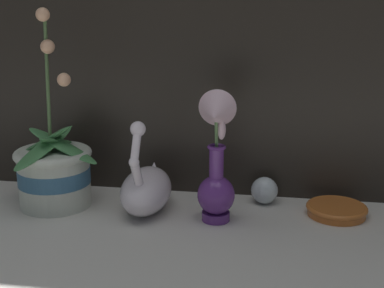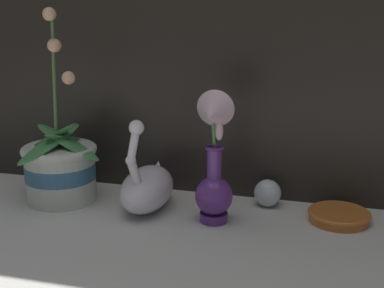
{
  "view_description": "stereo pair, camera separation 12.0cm",
  "coord_description": "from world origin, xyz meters",
  "views": [
    {
      "loc": [
        0.2,
        -1.01,
        0.48
      ],
      "look_at": [
        0.01,
        0.13,
        0.16
      ],
      "focal_mm": 50.0,
      "sensor_mm": 36.0,
      "label": 1
    },
    {
      "loc": [
        0.31,
        -0.98,
        0.48
      ],
      "look_at": [
        0.01,
        0.13,
        0.16
      ],
      "focal_mm": 50.0,
      "sensor_mm": 36.0,
      "label": 2
    }
  ],
  "objects": [
    {
      "name": "blue_vase",
      "position": [
        0.07,
        0.09,
        0.13
      ],
      "size": [
        0.08,
        0.1,
        0.3
      ],
      "color": "#602D7F",
      "rests_on": "ground_plane"
    },
    {
      "name": "orchid_potted_plant",
      "position": [
        -0.32,
        0.13,
        0.09
      ],
      "size": [
        0.25,
        0.25,
        0.46
      ],
      "color": "beige",
      "rests_on": "ground_plane"
    },
    {
      "name": "amber_dish",
      "position": [
        0.34,
        0.17,
        0.01
      ],
      "size": [
        0.14,
        0.14,
        0.02
      ],
      "color": "#C66628",
      "rests_on": "ground_plane"
    },
    {
      "name": "ground_plane",
      "position": [
        0.0,
        0.0,
        0.0
      ],
      "size": [
        2.8,
        2.8,
        0.0
      ],
      "primitive_type": "plane",
      "color": "beige"
    },
    {
      "name": "swan_figurine",
      "position": [
        -0.1,
        0.13,
        0.06
      ],
      "size": [
        0.11,
        0.22,
        0.23
      ],
      "color": "white",
      "rests_on": "ground_plane"
    },
    {
      "name": "glass_sphere",
      "position": [
        0.17,
        0.22,
        0.03
      ],
      "size": [
        0.07,
        0.07,
        0.07
      ],
      "color": "silver",
      "rests_on": "ground_plane"
    }
  ]
}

